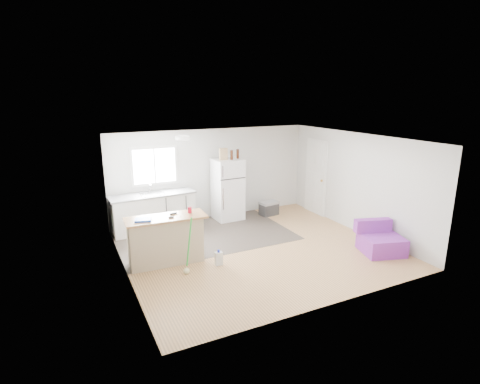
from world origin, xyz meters
name	(u,v)px	position (x,y,z in m)	size (l,w,h in m)	color
room	(257,196)	(0.00, 0.00, 1.20)	(5.51, 5.01, 2.41)	olive
vinyl_zone	(205,235)	(-0.73, 1.25, 0.00)	(4.05, 2.50, 0.00)	#362F28
window	(154,166)	(-1.55, 2.49, 1.55)	(1.18, 0.06, 0.98)	white
interior_door	(316,178)	(2.72, 1.55, 1.02)	(0.11, 0.92, 2.10)	white
ceiling_fixture	(183,138)	(-1.20, 1.20, 2.36)	(0.30, 0.30, 0.07)	white
kitchen_cabinets	(153,212)	(-1.72, 2.18, 0.47)	(2.11, 0.77, 1.20)	white
peninsula	(166,240)	(-1.94, 0.19, 0.49)	(1.60, 0.68, 0.96)	tan
refrigerator	(228,189)	(0.29, 2.14, 0.82)	(0.74, 0.71, 1.63)	white
cooler	(269,208)	(1.45, 1.93, 0.20)	(0.55, 0.41, 0.39)	#2B2B2D
purple_seat	(380,241)	(2.30, -1.30, 0.24)	(1.00, 0.98, 0.67)	purple
cleaner_jug	(219,258)	(-1.05, -0.37, 0.14)	(0.15, 0.11, 0.32)	silver
mop	(187,261)	(-1.70, -0.41, 0.23)	(0.21, 0.32, 1.12)	green
red_cup	(190,210)	(-1.42, 0.22, 1.02)	(0.08, 0.08, 0.12)	red
blue_tray	(143,220)	(-2.36, 0.16, 0.98)	(0.30, 0.22, 0.04)	blue
tool_a	(173,213)	(-1.74, 0.29, 0.98)	(0.14, 0.05, 0.03)	black
tool_b	(171,217)	(-1.84, 0.09, 0.98)	(0.10, 0.04, 0.03)	black
cardboard_box	(223,154)	(0.16, 2.11, 1.78)	(0.20, 0.10, 0.30)	tan
bottle_left	(232,155)	(0.36, 2.04, 1.76)	(0.07, 0.07, 0.25)	#3A190A
bottle_right	(238,154)	(0.58, 2.13, 1.76)	(0.07, 0.07, 0.25)	#3A190A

